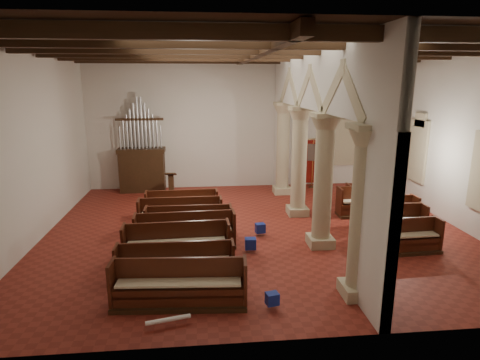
% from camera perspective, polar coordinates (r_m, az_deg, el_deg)
% --- Properties ---
extents(floor, '(14.00, 14.00, 0.00)m').
position_cam_1_polar(floor, '(13.81, 2.27, -7.12)').
color(floor, maroon).
rests_on(floor, ground).
extents(ceiling, '(14.00, 14.00, 0.00)m').
position_cam_1_polar(ceiling, '(12.94, 2.54, 18.54)').
color(ceiling, black).
rests_on(ceiling, wall_back).
extents(wall_back, '(14.00, 0.02, 6.00)m').
position_cam_1_polar(wall_back, '(18.95, -0.13, 7.98)').
color(wall_back, silver).
rests_on(wall_back, floor).
extents(wall_front, '(14.00, 0.02, 6.00)m').
position_cam_1_polar(wall_front, '(7.27, 8.92, -1.83)').
color(wall_front, silver).
rests_on(wall_front, floor).
extents(wall_left, '(0.02, 12.00, 6.00)m').
position_cam_1_polar(wall_left, '(13.92, -27.56, 4.27)').
color(wall_left, silver).
rests_on(wall_left, floor).
extents(wall_right, '(0.02, 12.00, 6.00)m').
position_cam_1_polar(wall_right, '(15.62, 28.85, 5.01)').
color(wall_right, silver).
rests_on(wall_right, floor).
extents(ceiling_beams, '(13.80, 11.80, 0.30)m').
position_cam_1_polar(ceiling_beams, '(12.92, 2.53, 17.74)').
color(ceiling_beams, '#331D10').
rests_on(ceiling_beams, wall_back).
extents(arcade, '(0.90, 11.90, 6.00)m').
position_cam_1_polar(arcade, '(13.34, 10.17, 7.71)').
color(arcade, tan).
rests_on(arcade, floor).
extents(window_right_b, '(0.03, 1.00, 2.20)m').
position_cam_1_polar(window_right_b, '(17.82, 24.05, 3.81)').
color(window_right_b, '#3A8362').
rests_on(window_right_b, wall_right).
extents(window_back, '(1.00, 0.03, 2.20)m').
position_cam_1_polar(window_back, '(20.13, 14.27, 5.61)').
color(window_back, '#3A8362').
rests_on(window_back, wall_back).
extents(pipe_organ, '(2.10, 0.85, 4.40)m').
position_cam_1_polar(pipe_organ, '(18.81, -13.77, 2.52)').
color(pipe_organ, '#331D10').
rests_on(pipe_organ, floor).
extents(lectern, '(0.51, 0.52, 1.18)m').
position_cam_1_polar(lectern, '(17.61, -9.74, -1.00)').
color(lectern, '#342210').
rests_on(lectern, floor).
extents(dossal_curtain, '(1.80, 0.07, 2.17)m').
position_cam_1_polar(dossal_curtain, '(19.79, 10.05, 2.65)').
color(dossal_curtain, maroon).
rests_on(dossal_curtain, floor).
extents(processional_banner, '(0.49, 0.63, 2.26)m').
position_cam_1_polar(processional_banner, '(19.33, 10.25, 1.21)').
color(processional_banner, '#331D10').
rests_on(processional_banner, floor).
extents(hymnal_box_a, '(0.32, 0.28, 0.27)m').
position_cam_1_polar(hymnal_box_a, '(9.34, 4.60, -16.46)').
color(hymnal_box_a, navy).
rests_on(hymnal_box_a, floor).
extents(hymnal_box_b, '(0.34, 0.28, 0.33)m').
position_cam_1_polar(hymnal_box_b, '(12.04, 1.50, -9.02)').
color(hymnal_box_b, navy).
rests_on(hymnal_box_b, floor).
extents(hymnal_box_c, '(0.35, 0.30, 0.31)m').
position_cam_1_polar(hymnal_box_c, '(13.28, 2.89, -6.84)').
color(hymnal_box_c, navy).
rests_on(hymnal_box_c, floor).
extents(tube_heater_a, '(0.93, 0.30, 0.09)m').
position_cam_1_polar(tube_heater_a, '(8.89, -10.18, -18.96)').
color(tube_heater_a, white).
rests_on(tube_heater_a, floor).
extents(tube_heater_b, '(1.09, 0.16, 0.11)m').
position_cam_1_polar(tube_heater_b, '(10.16, -6.99, -14.35)').
color(tube_heater_b, silver).
rests_on(tube_heater_b, floor).
extents(nave_pew_0, '(3.07, 0.93, 1.09)m').
position_cam_1_polar(nave_pew_0, '(9.45, -8.61, -15.32)').
color(nave_pew_0, '#331D10').
rests_on(nave_pew_0, floor).
extents(nave_pew_1, '(3.00, 0.65, 0.97)m').
position_cam_1_polar(nave_pew_1, '(10.59, -9.12, -12.23)').
color(nave_pew_1, '#331D10').
rests_on(nave_pew_1, floor).
extents(nave_pew_2, '(2.98, 0.85, 1.12)m').
position_cam_1_polar(nave_pew_2, '(11.54, -8.93, -9.67)').
color(nave_pew_2, '#331D10').
rests_on(nave_pew_2, floor).
extents(nave_pew_3, '(3.05, 0.85, 1.10)m').
position_cam_1_polar(nave_pew_3, '(12.40, -7.76, -7.95)').
color(nave_pew_3, '#331D10').
rests_on(nave_pew_3, floor).
extents(nave_pew_4, '(2.79, 0.71, 1.04)m').
position_cam_1_polar(nave_pew_4, '(13.17, -7.26, -6.69)').
color(nave_pew_4, '#331D10').
rests_on(nave_pew_4, floor).
extents(nave_pew_5, '(2.87, 0.75, 1.07)m').
position_cam_1_polar(nave_pew_5, '(14.01, -8.44, -5.42)').
color(nave_pew_5, '#331D10').
rests_on(nave_pew_5, floor).
extents(nave_pew_6, '(2.71, 0.75, 0.98)m').
position_cam_1_polar(nave_pew_6, '(15.25, -8.24, -3.92)').
color(nave_pew_6, '#331D10').
rests_on(nave_pew_6, floor).
extents(aisle_pew_0, '(1.85, 0.76, 1.01)m').
position_cam_1_polar(aisle_pew_0, '(13.03, 22.92, -7.98)').
color(aisle_pew_0, '#331D10').
rests_on(aisle_pew_0, floor).
extents(aisle_pew_1, '(1.82, 0.81, 1.07)m').
position_cam_1_polar(aisle_pew_1, '(14.16, 21.42, -6.01)').
color(aisle_pew_1, '#331D10').
rests_on(aisle_pew_1, floor).
extents(aisle_pew_2, '(1.92, 0.75, 1.09)m').
position_cam_1_polar(aisle_pew_2, '(14.91, 20.39, -4.91)').
color(aisle_pew_2, '#331D10').
rests_on(aisle_pew_2, floor).
extents(aisle_pew_3, '(2.07, 0.75, 1.11)m').
position_cam_1_polar(aisle_pew_3, '(15.83, 17.34, -3.57)').
color(aisle_pew_3, '#331D10').
rests_on(aisle_pew_3, floor).
extents(aisle_pew_4, '(1.69, 0.69, 0.98)m').
position_cam_1_polar(aisle_pew_4, '(16.88, 17.65, -2.66)').
color(aisle_pew_4, '#331D10').
rests_on(aisle_pew_4, floor).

